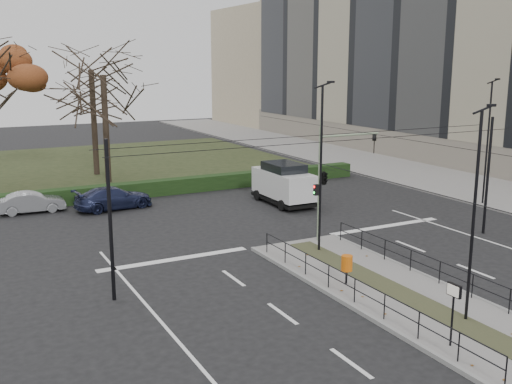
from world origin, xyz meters
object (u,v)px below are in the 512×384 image
Objects in this scene: parked_car_third at (114,198)px; bare_tree_center at (91,77)px; streetlamp_median_near at (474,214)px; bare_tree_near at (103,83)px; parked_car_second at (32,202)px; traffic_light at (325,175)px; streetlamp_median_far at (321,167)px; streetlamp_sidewalk at (488,141)px; litter_bin at (347,264)px; white_van at (284,183)px; info_panel at (454,297)px.

parked_car_third is 13.60m from bare_tree_center.
streetlamp_median_near is 0.70× the size of bare_tree_near.
parked_car_third reaches higher than parked_car_second.
traffic_light is 17.76m from parked_car_second.
bare_tree_near reaches higher than streetlamp_median_far.
parked_car_second is at bearing 115.30° from streetlamp_median_near.
streetlamp_sidewalk is 27.47m from parked_car_second.
streetlamp_median_near is at bearing -71.05° from litter_bin.
traffic_light is 1.46× the size of parked_car_second.
parked_car_second is 0.35× the size of bare_tree_center.
traffic_light is 6.46m from litter_bin.
litter_bin is 0.23× the size of white_van.
streetlamp_median_far is (-0.14, 8.73, 0.25)m from streetlamp_median_near.
streetlamp_sidewalk is 0.74× the size of bare_tree_near.
traffic_light is 20.83m from bare_tree_near.
parked_car_third is at bearing -103.91° from parked_car_second.
bare_tree_near reaches higher than litter_bin.
streetlamp_median_far is (-1.14, -1.31, 0.72)m from traffic_light.
streetlamp_median_far is 18.15m from parked_car_second.
streetlamp_sidewalk is at bearing 12.98° from streetlamp_median_far.
white_van is (-10.71, 6.08, -2.66)m from streetlamp_sidewalk.
parked_car_third is (-6.22, 12.91, -3.38)m from streetlamp_median_far.
parked_car_third is at bearing -101.83° from bare_tree_near.
parked_car_second is 4.69m from parked_car_third.
streetlamp_sidewalk reaches higher than parked_car_third.
white_van is at bearing 74.60° from info_panel.
bare_tree_near is at bearing 106.09° from traffic_light.
streetlamp_median_far is at bearing -131.01° from traffic_light.
bare_tree_center is (-8.10, 15.16, 6.22)m from white_van.
bare_tree_center is (1.66, 11.62, 6.89)m from parked_car_third.
bare_tree_center is at bearing 103.80° from traffic_light.
traffic_light is at bearing 75.44° from info_panel.
streetlamp_median_far reaches higher than streetlamp_sidewalk.
white_van is at bearing 73.45° from traffic_light.
bare_tree_near is at bearing -18.51° from parked_car_third.
bare_tree_near is at bearing 98.93° from streetlamp_median_near.
info_panel reaches higher than litter_bin.
streetlamp_median_near is at bearing -100.63° from white_van.
streetlamp_median_near is (1.59, -4.63, 2.85)m from litter_bin.
parked_car_third is at bearing 115.74° from streetlamp_median_far.
streetlamp_median_far is (1.78, 9.91, 2.35)m from info_panel.
streetlamp_median_near is 1.55× the size of parked_car_third.
streetlamp_sidewalk is 2.02× the size of parked_car_second.
streetlamp_median_near reaches higher than traffic_light.
parked_car_second is 0.76× the size of white_van.
bare_tree_center is at bearing 98.05° from streetlamp_median_near.
bare_tree_near is at bearing -39.97° from parked_car_second.
info_panel is 0.19× the size of bare_tree_near.
white_van is (2.39, 8.06, -2.00)m from traffic_light.
streetlamp_sidewalk reaches higher than streetlamp_median_near.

